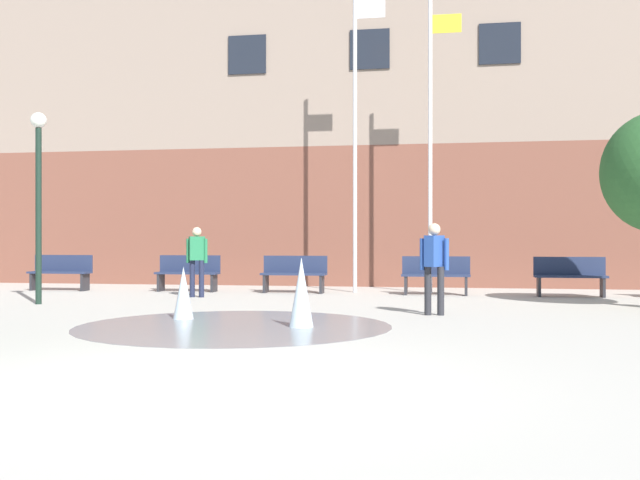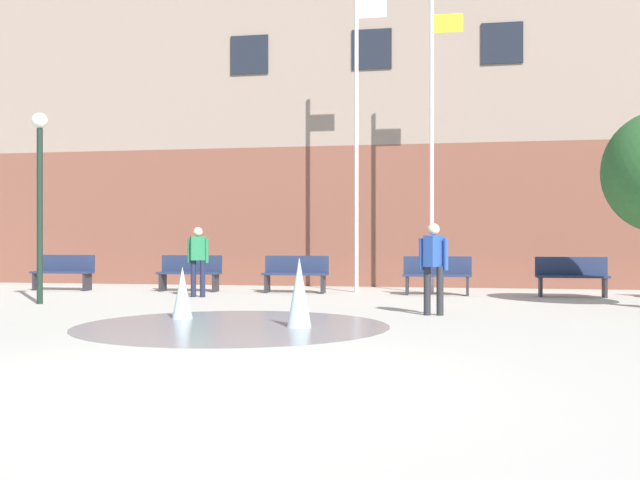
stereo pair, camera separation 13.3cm
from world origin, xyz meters
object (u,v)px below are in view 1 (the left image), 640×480
Objects in this scene: teen_by_trashcan at (197,256)px; flagpole_left at (356,129)px; park_bench_left_of_flagpoles at (61,272)px; park_bench_center at (294,273)px; adult_near_bench at (434,261)px; park_bench_under_left_flagpole at (188,272)px; park_bench_near_trashcan at (570,276)px; flagpole_right at (432,136)px; lamp_post_left_lane at (39,179)px; park_bench_under_right_flagpole at (436,275)px.

flagpole_left is at bearing 4.45° from teen_by_trashcan.
park_bench_left_of_flagpoles is 1.00× the size of park_bench_center.
adult_near_bench is at bearing -54.24° from park_bench_center.
park_bench_under_left_flagpole is at bearing 3.18° from park_bench_left_of_flagpoles.
park_bench_under_left_flagpole and park_bench_near_trashcan have the same top height.
park_bench_under_left_flagpole is at bearing -175.84° from flagpole_right.
lamp_post_left_lane is (-4.44, -4.03, 2.06)m from park_bench_center.
park_bench_center is 0.22× the size of flagpole_right.
flagpole_right reaches higher than adult_near_bench.
teen_by_trashcan is 3.79m from lamp_post_left_lane.
park_bench_left_of_flagpoles is at bearing 130.63° from teen_by_trashcan.
park_bench_near_trashcan is (3.04, 0.01, 0.00)m from park_bench_under_right_flagpole.
flagpole_left reaches higher than park_bench_left_of_flagpoles.
park_bench_left_of_flagpoles is 8.41m from flagpole_left.
park_bench_under_right_flagpole is at bearing -11.68° from teen_by_trashcan.
adult_near_bench is 6.09m from flagpole_right.
flagpole_left reaches higher than flagpole_right.
flagpole_left is (3.36, 2.21, 3.13)m from teen_by_trashcan.
park_bench_left_of_flagpoles and park_bench_under_right_flagpole have the same top height.
park_bench_left_of_flagpoles is 1.00× the size of park_bench_near_trashcan.
flagpole_left is at bearing 37.30° from lamp_post_left_lane.
park_bench_under_left_flagpole is 9.22m from park_bench_near_trashcan.
park_bench_left_of_flagpoles is 0.22× the size of flagpole_right.
park_bench_center is 6.48m from park_bench_near_trashcan.
flagpole_right is at bearing 8.16° from park_bench_center.
park_bench_under_left_flagpole is 0.22× the size of flagpole_right.
adult_near_bench is 0.21× the size of flagpole_left.
park_bench_under_right_flagpole and park_bench_near_trashcan have the same top height.
teen_by_trashcan is at bearing -146.70° from flagpole_left.
park_bench_center is at bearing 178.56° from park_bench_under_right_flagpole.
flagpole_right reaches higher than park_bench_left_of_flagpoles.
park_bench_under_left_flagpole is (3.36, 0.19, 0.00)m from park_bench_left_of_flagpoles.
flagpole_right is (-3.16, 0.55, 3.35)m from park_bench_near_trashcan.
park_bench_left_of_flagpoles is at bearing -83.31° from adult_near_bench.
teen_by_trashcan is (-5.33, -1.64, 0.45)m from park_bench_under_right_flagpole.
park_bench_near_trashcan is at bearing -17.67° from teen_by_trashcan.
flagpole_right is at bearing -145.17° from adult_near_bench.
park_bench_under_left_flagpole is at bearing 67.32° from lamp_post_left_lane.
adult_near_bench is 0.22× the size of flagpole_right.
park_bench_under_left_flagpole is 1.01× the size of teen_by_trashcan.
adult_near_bench is 6.25m from teen_by_trashcan.
lamp_post_left_lane is (-1.70, -4.06, 2.06)m from park_bench_under_left_flagpole.
park_bench_under_right_flagpole is at bearing -15.98° from flagpole_left.
park_bench_under_left_flagpole is 1.00× the size of park_bench_under_right_flagpole.
park_bench_center is 1.01× the size of adult_near_bench.
flagpole_right is (6.06, 0.44, 3.35)m from park_bench_under_left_flagpole.
park_bench_under_left_flagpole is 4.86m from lamp_post_left_lane.
flagpole_left is (-1.97, 0.56, 3.58)m from park_bench_under_right_flagpole.
park_bench_near_trashcan is (9.22, -0.11, 0.00)m from park_bench_under_left_flagpole.
teen_by_trashcan is (-8.37, -1.65, 0.45)m from park_bench_near_trashcan.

